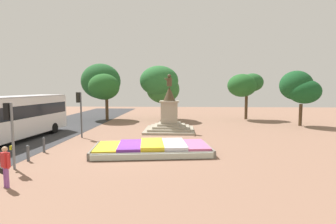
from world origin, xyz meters
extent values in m
plane|color=#8C6651|center=(0.00, 0.00, 0.00)|extent=(76.21, 76.21, 0.00)
cube|color=#38281C|center=(1.43, -0.22, 0.18)|extent=(7.18, 3.93, 0.36)
cube|color=gray|center=(1.63, -1.80, 0.20)|extent=(7.00, 0.99, 0.40)
cube|color=gray|center=(1.23, 1.36, 0.20)|extent=(7.00, 0.99, 0.40)
cube|color=gray|center=(-2.02, -0.66, 0.20)|extent=(0.52, 3.27, 0.40)
cube|color=gray|center=(4.87, 0.22, 0.20)|extent=(0.52, 3.27, 0.40)
cube|color=yellow|center=(-1.21, -0.56, 0.42)|extent=(1.68, 3.03, 0.11)
cube|color=#72339E|center=(0.11, -0.39, 0.46)|extent=(1.68, 3.03, 0.19)
cube|color=yellow|center=(1.43, -0.22, 0.50)|extent=(1.68, 3.03, 0.27)
cube|color=white|center=(2.75, -0.05, 0.49)|extent=(1.68, 3.03, 0.25)
cube|color=#D86699|center=(4.06, 0.11, 0.44)|extent=(1.68, 3.03, 0.15)
cube|color=#B2BCAD|center=(1.64, -1.85, 0.20)|extent=(6.66, 1.05, 0.33)
cube|color=gray|center=(2.13, 7.84, 0.09)|extent=(4.44, 4.44, 0.18)
cube|color=gray|center=(2.13, 7.84, 0.27)|extent=(3.64, 3.64, 0.18)
cube|color=#A09581|center=(2.13, 7.84, 0.46)|extent=(2.85, 2.85, 0.18)
cube|color=#9F9581|center=(2.13, 7.84, 0.64)|extent=(2.06, 2.06, 0.18)
cube|color=#9E937F|center=(2.13, 7.84, 1.69)|extent=(1.47, 1.47, 1.91)
cube|color=#9E937F|center=(2.13, 7.84, 2.70)|extent=(1.73, 1.73, 0.12)
cone|color=#473823|center=(2.13, 7.84, 3.41)|extent=(1.10, 1.10, 1.30)
cylinder|color=#473823|center=(2.13, 7.84, 4.44)|extent=(0.47, 0.47, 0.76)
sphere|color=#473823|center=(2.13, 7.84, 4.98)|extent=(0.33, 0.33, 0.33)
cylinder|color=#473823|center=(1.95, 7.61, 4.59)|extent=(0.49, 0.58, 0.45)
cylinder|color=slate|center=(-4.90, -3.74, 1.60)|extent=(0.12, 0.12, 3.21)
cube|color=black|center=(-5.10, -3.73, 2.81)|extent=(0.26, 0.30, 0.80)
cylinder|color=#4B0808|center=(-5.23, -3.72, 3.08)|extent=(0.04, 0.14, 0.14)
cylinder|color=#543E08|center=(-5.23, -3.72, 2.81)|extent=(0.04, 0.14, 0.14)
cylinder|color=green|center=(-5.23, -3.72, 2.54)|extent=(0.04, 0.14, 0.14)
cube|color=gold|center=(-5.00, -3.74, 1.05)|extent=(0.11, 0.17, 0.20)
cylinder|color=#4C5156|center=(-4.63, 4.28, 1.79)|extent=(0.12, 0.12, 3.58)
cube|color=black|center=(-4.83, 4.28, 3.18)|extent=(0.25, 0.29, 0.80)
cylinder|color=red|center=(-4.97, 4.27, 3.44)|extent=(0.03, 0.14, 0.14)
cylinder|color=#543E08|center=(-4.97, 4.27, 3.18)|extent=(0.03, 0.14, 0.14)
cylinder|color=#0D4211|center=(-4.97, 4.27, 2.91)|extent=(0.03, 0.14, 0.14)
cube|color=silver|center=(-9.13, 2.37, 1.78)|extent=(3.07, 12.01, 2.86)
cube|color=black|center=(-9.13, 2.37, 2.21)|extent=(3.07, 11.66, 0.91)
cube|color=#AFAFB3|center=(-9.13, 2.37, 3.26)|extent=(3.01, 11.77, 0.10)
cylinder|color=black|center=(-10.02, 6.29, 0.45)|extent=(0.33, 0.91, 0.90)
cylinder|color=black|center=(-7.81, 6.17, 0.45)|extent=(0.33, 0.91, 0.90)
cylinder|color=#8C4C99|center=(-3.64, -6.09, 0.41)|extent=(0.13, 0.13, 0.82)
cylinder|color=#8C4C99|center=(-3.79, -5.99, 0.41)|extent=(0.13, 0.13, 0.82)
cube|color=red|center=(-3.72, -6.04, 1.11)|extent=(0.44, 0.39, 0.58)
cylinder|color=red|center=(-3.52, -6.17, 1.08)|extent=(0.09, 0.09, 0.55)
cylinder|color=red|center=(-3.92, -5.91, 1.08)|extent=(0.09, 0.09, 0.55)
sphere|color=tan|center=(-3.72, -6.04, 1.54)|extent=(0.21, 0.21, 0.21)
cube|color=black|center=(-3.97, -5.87, 0.62)|extent=(0.30, 0.25, 0.22)
cylinder|color=#4C5156|center=(-5.02, -2.38, 0.38)|extent=(0.15, 0.15, 0.75)
sphere|color=#4C5156|center=(-5.02, -2.38, 0.80)|extent=(0.17, 0.17, 0.17)
cylinder|color=#4C5156|center=(-5.17, -0.46, 0.41)|extent=(0.14, 0.14, 0.82)
sphere|color=#4C5156|center=(-5.17, -0.46, 0.86)|extent=(0.15, 0.15, 0.15)
cylinder|color=#4C3823|center=(-5.76, 15.41, 1.36)|extent=(0.37, 0.37, 2.72)
ellipsoid|color=#22592A|center=(-6.72, 16.40, 4.73)|extent=(4.80, 4.63, 4.33)
ellipsoid|color=#255F25|center=(-5.84, 14.68, 4.05)|extent=(3.60, 3.74, 3.05)
cylinder|color=#4C3823|center=(11.36, 17.36, 1.59)|extent=(0.36, 0.36, 3.19)
ellipsoid|color=#255C2A|center=(12.04, 17.42, 4.59)|extent=(2.70, 2.64, 2.24)
ellipsoid|color=#245E26|center=(10.67, 16.95, 4.22)|extent=(3.52, 3.71, 2.80)
cylinder|color=#4C3823|center=(1.26, 16.84, 1.22)|extent=(0.33, 0.33, 2.44)
ellipsoid|color=#2A6A34|center=(0.63, 16.77, 3.93)|extent=(3.51, 3.85, 2.96)
ellipsoid|color=#2A6A32|center=(0.54, 15.95, 4.77)|extent=(4.65, 4.52, 3.61)
ellipsoid|color=#306D30|center=(0.95, 16.83, 3.76)|extent=(4.11, 4.19, 3.51)
cylinder|color=#4C3823|center=(15.55, 11.79, 1.13)|extent=(0.33, 0.33, 2.26)
ellipsoid|color=#174B23|center=(15.03, 11.95, 4.18)|extent=(3.23, 3.37, 3.01)
ellipsoid|color=#164D22|center=(15.57, 11.17, 3.56)|extent=(3.19, 2.78, 2.44)
camera|label=1|loc=(3.13, -15.75, 3.92)|focal=28.00mm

